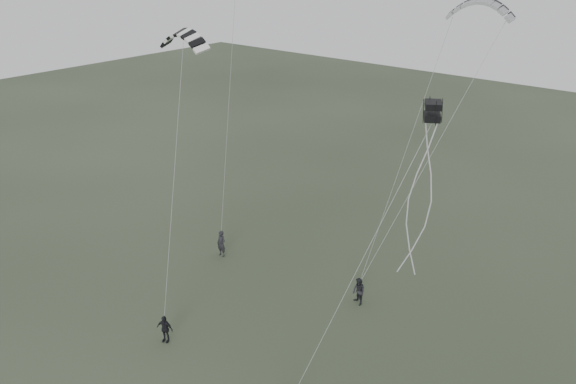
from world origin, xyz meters
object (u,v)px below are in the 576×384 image
Objects in this scene: flyer_left at (221,244)px; flyer_right at (359,291)px; kite_striped at (183,33)px; flyer_center at (165,329)px; kite_box at (433,111)px; kite_pale_large at (481,1)px.

flyer_right is (9.88, 1.12, -0.08)m from flyer_left.
flyer_center is at bearing -58.35° from kite_striped.
flyer_right is 16.85m from kite_striped.
kite_box is (11.34, 4.32, 12.52)m from flyer_center.
kite_striped is at bearing -142.31° from kite_pale_large.
flyer_center is 0.49× the size of kite_striped.
flyer_right is at bearing -116.00° from kite_pale_large.
flyer_left is at bearing 117.85° from kite_striped.
kite_pale_large is (11.98, 8.23, 15.14)m from flyer_left.
kite_pale_large is at bearing 74.37° from kite_box.
flyer_right reaches higher than flyer_center.
flyer_center is 23.64m from kite_pale_large.
kite_box is at bearing -16.52° from flyer_right.
kite_box is (5.47, -4.76, 12.47)m from flyer_right.
flyer_right is at bearing 5.37° from flyer_left.
kite_box is at bearing 1.87° from flyer_center.
flyer_right is 0.47× the size of kite_pale_large.
kite_box is (3.37, -11.87, -2.75)m from kite_pale_large.
flyer_left reaches higher than flyer_center.
flyer_left is at bearing -155.05° from kite_pale_large.
kite_box is (13.91, -0.47, -1.46)m from kite_striped.
kite_striped is at bearing 99.23° from flyer_center.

